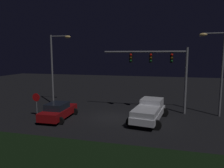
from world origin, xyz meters
TOP-DOWN VIEW (x-y plane):
  - ground_plane at (0.00, 0.00)m, footprint 80.00×80.00m
  - grass_median at (0.00, -9.26)m, footprint 23.82×6.67m
  - pickup_truck at (3.49, -0.25)m, footprint 3.40×5.63m
  - car_sedan at (-4.57, -1.71)m, footprint 2.54×4.44m
  - traffic_signal_gantry at (4.27, 2.92)m, footprint 8.32×0.56m
  - street_lamp_left at (-7.55, 3.51)m, footprint 2.55×0.44m
  - street_lamp_right at (9.41, 2.85)m, footprint 2.26×0.44m
  - stop_sign at (-6.89, -1.54)m, footprint 0.76×0.08m

SIDE VIEW (x-z plane):
  - ground_plane at x=0.00m, z-range 0.00..0.00m
  - grass_median at x=0.00m, z-range 0.00..0.10m
  - car_sedan at x=-4.57m, z-range -0.02..1.49m
  - pickup_truck at x=3.49m, z-range 0.10..1.90m
  - stop_sign at x=-6.89m, z-range 0.45..2.68m
  - traffic_signal_gantry at x=4.27m, z-range 1.65..8.15m
  - street_lamp_right at x=9.41m, z-range 1.01..8.91m
  - street_lamp_left at x=-7.55m, z-range 1.05..9.09m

